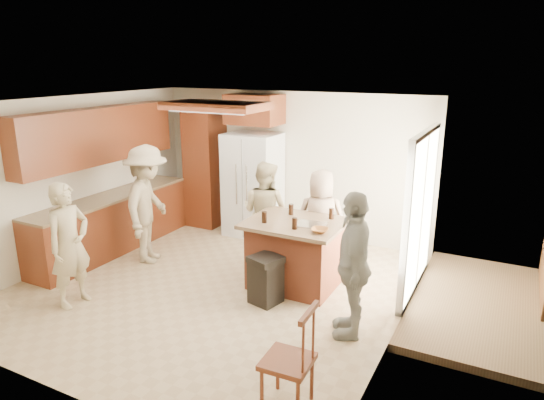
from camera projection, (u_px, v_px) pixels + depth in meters
The scene contains 12 objects.
person_front_left at pixel (70, 245), 6.00m from camera, with size 0.58×0.42×1.59m, color tan.
person_behind_left at pixel (265, 212), 7.35m from camera, with size 0.76×0.47×1.56m, color tan.
person_behind_right at pixel (321, 220), 7.05m from camera, with size 0.74×0.48×1.51m, color tan.
person_side_right at pixel (353, 265), 5.31m from camera, with size 0.98×0.50×1.68m, color #9B9C93.
person_counter at pixel (148, 205), 7.31m from camera, with size 1.17×0.54×1.80m, color tan.
left_cabinetry at pixel (108, 193), 7.73m from camera, with size 0.64×3.00×2.30m.
back_wall_units at pixel (217, 153), 8.75m from camera, with size 1.80×0.60×2.45m.
refrigerator at pixel (253, 185), 8.47m from camera, with size 0.90×0.76×1.80m.
kitchen_island at pixel (295, 253), 6.58m from camera, with size 1.28×1.03×0.93m.
island_items at pixel (308, 223), 6.27m from camera, with size 0.96×0.74×0.15m.
trash_bin at pixel (266, 279), 6.15m from camera, with size 0.46×0.46×0.63m.
spindle_chair at pixel (290, 362), 4.24m from camera, with size 0.43×0.43×0.99m.
Camera 1 is at (3.49, -5.04, 2.99)m, focal length 32.00 mm.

